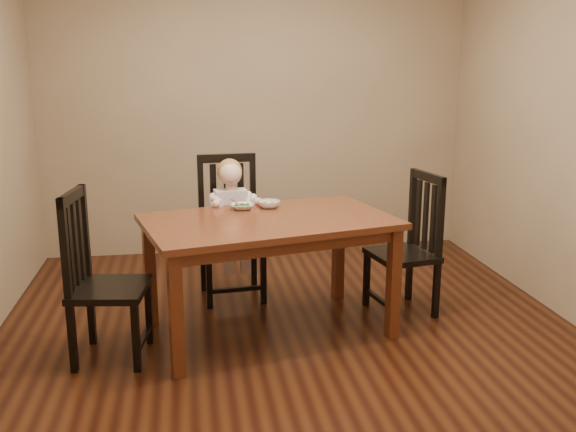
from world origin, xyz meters
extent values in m
cube|color=#421E0E|center=(0.00, 0.00, 0.00)|extent=(4.00, 4.00, 0.01)
cube|color=#90785B|center=(0.00, 2.00, 1.35)|extent=(4.00, 0.01, 2.70)
cube|color=#90785B|center=(0.00, -2.00, 1.35)|extent=(4.00, 0.01, 2.70)
cube|color=#90785B|center=(2.00, 0.00, 1.35)|extent=(0.01, 4.00, 2.70)
cube|color=#4C2411|center=(-0.14, 0.01, 0.78)|extent=(1.79, 1.31, 0.04)
cube|color=#4C2411|center=(-0.14, 0.01, 0.72)|extent=(1.63, 1.15, 0.09)
cube|color=#4C2411|center=(-0.75, -0.55, 0.38)|extent=(0.09, 0.09, 0.76)
cube|color=#4C2411|center=(0.66, -0.21, 0.38)|extent=(0.09, 0.09, 0.76)
cube|color=#4C2411|center=(-0.94, 0.24, 0.38)|extent=(0.09, 0.09, 0.76)
cube|color=#4C2411|center=(0.48, 0.58, 0.38)|extent=(0.09, 0.09, 0.76)
cube|color=black|center=(-0.34, 0.71, 0.47)|extent=(0.51, 0.49, 0.04)
cube|color=black|center=(-0.15, 0.93, 0.22)|extent=(0.05, 0.05, 0.45)
cube|color=black|center=(-0.56, 0.89, 0.22)|extent=(0.05, 0.05, 0.45)
cube|color=black|center=(-0.12, 0.54, 0.22)|extent=(0.05, 0.05, 0.45)
cube|color=black|center=(-0.53, 0.50, 0.22)|extent=(0.05, 0.05, 0.45)
cube|color=black|center=(-0.15, 0.93, 0.80)|extent=(0.05, 0.05, 0.62)
cube|color=black|center=(-0.56, 0.89, 0.80)|extent=(0.05, 0.05, 0.62)
cube|color=black|center=(-0.36, 0.91, 1.08)|extent=(0.46, 0.08, 0.07)
cube|color=black|center=(-0.25, 0.92, 0.77)|extent=(0.05, 0.03, 0.53)
cube|color=black|center=(-0.36, 0.91, 0.77)|extent=(0.05, 0.03, 0.53)
cube|color=black|center=(-0.46, 0.90, 0.77)|extent=(0.05, 0.03, 0.53)
cube|color=black|center=(-1.16, -0.22, 0.45)|extent=(0.50, 0.52, 0.04)
cube|color=black|center=(-1.32, 0.00, 0.21)|extent=(0.05, 0.05, 0.43)
cube|color=black|center=(-1.37, -0.39, 0.21)|extent=(0.05, 0.05, 0.43)
cube|color=black|center=(-0.94, -0.05, 0.21)|extent=(0.05, 0.05, 0.43)
cube|color=black|center=(-1.00, -0.45, 0.21)|extent=(0.05, 0.05, 0.43)
cube|color=black|center=(-1.32, 0.00, 0.77)|extent=(0.05, 0.05, 0.60)
cube|color=black|center=(-1.37, -0.39, 0.77)|extent=(0.05, 0.05, 0.60)
cube|color=black|center=(-1.34, -0.20, 1.04)|extent=(0.10, 0.44, 0.06)
cube|color=black|center=(-1.33, -0.09, 0.74)|extent=(0.03, 0.05, 0.51)
cube|color=black|center=(-1.34, -0.20, 0.74)|extent=(0.03, 0.05, 0.51)
cube|color=black|center=(-1.36, -0.30, 0.74)|extent=(0.03, 0.05, 0.51)
cube|color=black|center=(0.87, 0.22, 0.44)|extent=(0.50, 0.52, 0.04)
cube|color=black|center=(1.08, 0.06, 0.21)|extent=(0.05, 0.05, 0.42)
cube|color=black|center=(1.01, 0.44, 0.21)|extent=(0.05, 0.05, 0.42)
cube|color=black|center=(0.72, 0.00, 0.21)|extent=(0.05, 0.05, 0.42)
cube|color=black|center=(0.65, 0.38, 0.21)|extent=(0.05, 0.05, 0.42)
cube|color=black|center=(1.08, 0.06, 0.75)|extent=(0.05, 0.05, 0.58)
cube|color=black|center=(1.01, 0.44, 0.75)|extent=(0.05, 0.05, 0.58)
cube|color=black|center=(1.05, 0.25, 1.01)|extent=(0.11, 0.43, 0.06)
cube|color=black|center=(1.06, 0.15, 0.72)|extent=(0.03, 0.05, 0.50)
cube|color=black|center=(1.05, 0.25, 0.72)|extent=(0.03, 0.05, 0.50)
cube|color=black|center=(1.03, 0.35, 0.72)|extent=(0.03, 0.05, 0.50)
imported|color=silver|center=(-0.29, 0.30, 0.82)|extent=(0.16, 0.16, 0.04)
imported|color=silver|center=(-0.10, 0.32, 0.83)|extent=(0.20, 0.20, 0.05)
cube|color=silver|center=(-0.32, 0.27, 0.85)|extent=(0.09, 0.10, 0.05)
cube|color=silver|center=(-0.32, 0.27, 0.84)|extent=(0.04, 0.04, 0.01)
camera|label=1|loc=(-0.66, -4.07, 1.82)|focal=40.00mm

